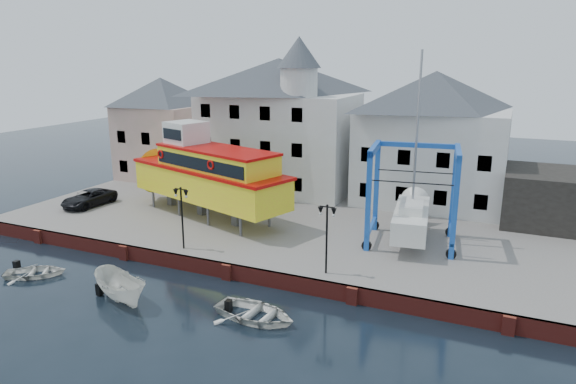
% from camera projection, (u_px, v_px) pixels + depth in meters
% --- Properties ---
extents(ground, '(140.00, 140.00, 0.00)m').
position_uv_depth(ground, '(227.00, 279.00, 31.64)').
color(ground, black).
rests_on(ground, ground).
extents(hardstanding, '(44.00, 22.00, 1.00)m').
position_uv_depth(hardstanding, '(297.00, 221.00, 41.25)').
color(hardstanding, '#6A635D').
rests_on(hardstanding, ground).
extents(quay_wall, '(44.00, 0.47, 1.00)m').
position_uv_depth(quay_wall, '(228.00, 271.00, 31.61)').
color(quay_wall, maroon).
rests_on(quay_wall, ground).
extents(building_pink, '(8.00, 7.00, 10.30)m').
position_uv_depth(building_pink, '(163.00, 128.00, 53.04)').
color(building_pink, tan).
rests_on(building_pink, hardstanding).
extents(building_white_main, '(14.00, 8.30, 14.00)m').
position_uv_depth(building_white_main, '(280.00, 123.00, 47.95)').
color(building_white_main, silver).
rests_on(building_white_main, hardstanding).
extents(building_white_right, '(12.00, 8.00, 11.20)m').
position_uv_depth(building_white_right, '(432.00, 139.00, 43.25)').
color(building_white_right, silver).
rests_on(building_white_right, hardstanding).
extents(shed_dark, '(8.00, 7.00, 4.00)m').
position_uv_depth(shed_dark, '(561.00, 199.00, 38.49)').
color(shed_dark, black).
rests_on(shed_dark, hardstanding).
extents(lamp_post_left, '(1.12, 0.32, 4.20)m').
position_uv_depth(lamp_post_left, '(181.00, 202.00, 33.21)').
color(lamp_post_left, black).
rests_on(lamp_post_left, hardstanding).
extents(lamp_post_right, '(1.12, 0.32, 4.20)m').
position_uv_depth(lamp_post_right, '(327.00, 222.00, 29.30)').
color(lamp_post_right, black).
rests_on(lamp_post_right, hardstanding).
extents(tour_boat, '(17.26, 9.15, 7.34)m').
position_uv_depth(tour_boat, '(200.00, 172.00, 40.50)').
color(tour_boat, '#59595E').
rests_on(tour_boat, hardstanding).
extents(travel_lift, '(6.51, 8.65, 12.76)m').
position_uv_depth(travel_lift, '(412.00, 210.00, 35.15)').
color(travel_lift, '#1E53A4').
rests_on(travel_lift, hardstanding).
extents(van, '(2.55, 4.99, 1.35)m').
position_uv_depth(van, '(89.00, 198.00, 43.61)').
color(van, black).
rests_on(van, hardstanding).
extents(motorboat_a, '(5.00, 3.44, 1.81)m').
position_uv_depth(motorboat_a, '(122.00, 300.00, 28.88)').
color(motorboat_a, white).
rests_on(motorboat_a, ground).
extents(motorboat_b, '(4.79, 3.62, 0.94)m').
position_uv_depth(motorboat_b, '(255.00, 319.00, 26.84)').
color(motorboat_b, white).
rests_on(motorboat_b, ground).
extents(motorboat_d, '(4.44, 4.14, 0.75)m').
position_uv_depth(motorboat_d, '(36.00, 276.00, 32.13)').
color(motorboat_d, white).
rests_on(motorboat_d, ground).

